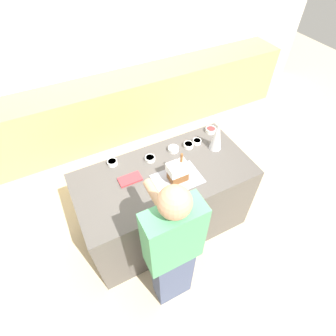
% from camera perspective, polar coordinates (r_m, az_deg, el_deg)
% --- Properties ---
extents(ground_plane, '(12.00, 12.00, 0.00)m').
position_cam_1_polar(ground_plane, '(3.32, -0.63, -11.89)').
color(ground_plane, '#C6B28E').
extents(wall_back, '(8.00, 0.05, 2.60)m').
position_cam_1_polar(wall_back, '(4.10, -16.16, 23.73)').
color(wall_back, beige).
rests_on(wall_back, ground_plane).
extents(back_cabinet_block, '(6.00, 0.60, 0.94)m').
position_cam_1_polar(back_cabinet_block, '(4.22, -12.55, 12.02)').
color(back_cabinet_block, '#DBBC60').
rests_on(back_cabinet_block, ground_plane).
extents(kitchen_island, '(1.76, 0.87, 0.94)m').
position_cam_1_polar(kitchen_island, '(2.92, -0.71, -7.25)').
color(kitchen_island, '#514C47').
rests_on(kitchen_island, ground_plane).
extents(baking_tray, '(0.45, 0.32, 0.01)m').
position_cam_1_polar(baking_tray, '(2.50, 2.08, -2.38)').
color(baking_tray, '#9E9EA8').
rests_on(baking_tray, kitchen_island).
extents(gingerbread_house, '(0.19, 0.14, 0.29)m').
position_cam_1_polar(gingerbread_house, '(2.42, 2.16, -0.76)').
color(gingerbread_house, brown).
rests_on(gingerbread_house, baking_tray).
extents(decorative_tree, '(0.13, 0.13, 0.36)m').
position_cam_1_polar(decorative_tree, '(2.73, 10.65, 7.09)').
color(decorative_tree, silver).
rests_on(decorative_tree, kitchen_island).
extents(candy_bowl_near_tray_right, '(0.10, 0.10, 0.04)m').
position_cam_1_polar(candy_bowl_near_tray_right, '(2.67, -12.03, 1.20)').
color(candy_bowl_near_tray_right, white).
rests_on(candy_bowl_near_tray_right, kitchen_island).
extents(candy_bowl_behind_tray, '(0.12, 0.12, 0.05)m').
position_cam_1_polar(candy_bowl_behind_tray, '(3.02, 9.30, 8.18)').
color(candy_bowl_behind_tray, white).
rests_on(candy_bowl_behind_tray, kitchen_island).
extents(candy_bowl_far_right, '(0.09, 0.09, 0.04)m').
position_cam_1_polar(candy_bowl_far_right, '(2.86, 6.33, 5.77)').
color(candy_bowl_far_right, white).
rests_on(candy_bowl_far_right, kitchen_island).
extents(candy_bowl_center_rear, '(0.10, 0.10, 0.04)m').
position_cam_1_polar(candy_bowl_center_rear, '(2.67, -3.93, 2.10)').
color(candy_bowl_center_rear, white).
rests_on(candy_bowl_center_rear, kitchen_island).
extents(candy_bowl_beside_tree, '(0.10, 0.10, 0.04)m').
position_cam_1_polar(candy_bowl_beside_tree, '(2.81, 4.47, 5.00)').
color(candy_bowl_beside_tree, white).
rests_on(candy_bowl_beside_tree, kitchen_island).
extents(candy_bowl_near_tray_left, '(0.11, 0.11, 0.04)m').
position_cam_1_polar(candy_bowl_near_tray_left, '(2.76, 1.19, 4.17)').
color(candy_bowl_near_tray_left, silver).
rests_on(candy_bowl_near_tray_left, kitchen_island).
extents(cookbook, '(0.22, 0.12, 0.02)m').
position_cam_1_polar(cookbook, '(2.52, -8.27, -2.43)').
color(cookbook, '#B23338').
rests_on(cookbook, kitchen_island).
extents(person, '(0.44, 0.55, 1.68)m').
position_cam_1_polar(person, '(2.19, 1.02, -17.86)').
color(person, '#424C6B').
rests_on(person, ground_plane).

